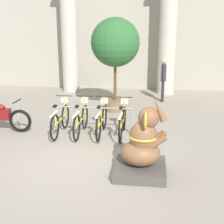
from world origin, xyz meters
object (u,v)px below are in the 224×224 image
(elephant_statue, at_px, (142,149))
(bicycle_1, at_px, (81,120))
(bicycle_0, at_px, (61,119))
(potted_tree, at_px, (115,45))
(person_pedestrian, at_px, (163,76))
(bicycle_3, at_px, (123,121))
(bicycle_2, at_px, (102,120))

(elephant_statue, bearing_deg, bicycle_1, 128.34)
(bicycle_1, bearing_deg, bicycle_0, -176.17)
(bicycle_1, relative_size, potted_tree, 0.54)
(bicycle_0, height_order, person_pedestrian, person_pedestrian)
(elephant_statue, bearing_deg, bicycle_0, 136.86)
(bicycle_0, relative_size, potted_tree, 0.54)
(bicycle_1, distance_m, bicycle_3, 1.17)
(bicycle_0, relative_size, bicycle_2, 1.00)
(bicycle_0, xyz_separation_m, bicycle_2, (1.17, 0.05, 0.00))
(bicycle_0, xyz_separation_m, elephant_statue, (2.38, -2.23, 0.15))
(bicycle_2, relative_size, bicycle_3, 1.00)
(bicycle_2, bearing_deg, bicycle_0, -177.47)
(bicycle_1, distance_m, bicycle_2, 0.58)
(bicycle_0, distance_m, person_pedestrian, 5.23)
(bicycle_1, bearing_deg, person_pedestrian, 60.58)
(elephant_statue, xyz_separation_m, potted_tree, (-1.14, 4.89, 1.74))
(bicycle_1, relative_size, bicycle_3, 1.00)
(bicycle_0, height_order, bicycle_1, same)
(bicycle_1, distance_m, potted_tree, 3.29)
(bicycle_3, height_order, potted_tree, potted_tree)
(bicycle_1, xyz_separation_m, person_pedestrian, (2.38, 4.22, 0.62))
(bicycle_3, relative_size, potted_tree, 0.54)
(bicycle_1, xyz_separation_m, potted_tree, (0.65, 2.62, 1.89))
(bicycle_0, xyz_separation_m, bicycle_3, (1.75, 0.04, 0.00))
(person_pedestrian, height_order, potted_tree, potted_tree)
(bicycle_3, bearing_deg, person_pedestrian, 73.97)
(bicycle_0, xyz_separation_m, potted_tree, (1.23, 2.66, 1.89))
(person_pedestrian, bearing_deg, bicycle_2, -113.11)
(bicycle_1, distance_m, person_pedestrian, 4.88)
(bicycle_1, height_order, bicycle_3, same)
(bicycle_0, bearing_deg, bicycle_2, 2.53)
(potted_tree, bearing_deg, bicycle_0, -114.86)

